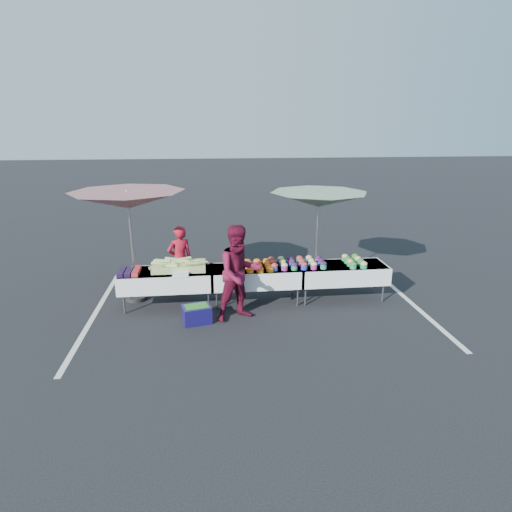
{
  "coord_description": "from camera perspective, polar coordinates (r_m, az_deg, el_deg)",
  "views": [
    {
      "loc": [
        -0.92,
        -8.21,
        3.54
      ],
      "look_at": [
        0.0,
        0.0,
        1.0
      ],
      "focal_mm": 30.0,
      "sensor_mm": 36.0,
      "label": 1
    }
  ],
  "objects": [
    {
      "name": "vendor",
      "position": [
        9.41,
        -10.09,
        -0.46
      ],
      "size": [
        0.63,
        0.52,
        1.49
      ],
      "primitive_type": "imported",
      "rotation": [
        0.0,
        0.0,
        3.5
      ],
      "color": "#A91326",
      "rests_on": "ground"
    },
    {
      "name": "umbrella_left",
      "position": [
        8.87,
        -16.7,
        7.07
      ],
      "size": [
        2.58,
        2.58,
        2.32
      ],
      "rotation": [
        0.0,
        0.0,
        0.14
      ],
      "color": "black",
      "rests_on": "ground"
    },
    {
      "name": "table_right",
      "position": [
        9.14,
        11.3,
        -2.13
      ],
      "size": [
        1.86,
        0.81,
        0.75
      ],
      "color": "white",
      "rests_on": "ground"
    },
    {
      "name": "carrot_bowls",
      "position": [
        8.68,
        -0.98,
        -1.31
      ],
      "size": [
        0.95,
        0.69,
        0.11
      ],
      "color": "orange",
      "rests_on": "table_center"
    },
    {
      "name": "ground",
      "position": [
        8.99,
        0.0,
        -6.11
      ],
      "size": [
        80.0,
        80.0,
        0.0
      ],
      "primitive_type": "plane",
      "color": "black"
    },
    {
      "name": "potato_cups",
      "position": [
        8.82,
        5.5,
        -0.87
      ],
      "size": [
        1.14,
        0.58,
        0.16
      ],
      "color": "#2538B0",
      "rests_on": "table_right"
    },
    {
      "name": "table_center",
      "position": [
        8.77,
        0.0,
        -2.6
      ],
      "size": [
        1.86,
        0.81,
        0.75
      ],
      "color": "white",
      "rests_on": "ground"
    },
    {
      "name": "stripe_right",
      "position": [
        9.84,
        18.93,
        -4.95
      ],
      "size": [
        0.1,
        5.0,
        0.0
      ],
      "primitive_type": "cube",
      "color": "silver",
      "rests_on": "ground"
    },
    {
      "name": "umbrella_right",
      "position": [
        9.45,
        8.34,
        7.36
      ],
      "size": [
        2.16,
        2.16,
        2.18
      ],
      "rotation": [
        0.0,
        0.0,
        -0.02
      ],
      "color": "black",
      "rests_on": "ground"
    },
    {
      "name": "storage_bin",
      "position": [
        8.1,
        -7.9,
        -7.64
      ],
      "size": [
        0.58,
        0.48,
        0.33
      ],
      "rotation": [
        0.0,
        0.0,
        0.23
      ],
      "color": "#120E47",
      "rests_on": "ground"
    },
    {
      "name": "stripe_left",
      "position": [
        9.22,
        -20.31,
        -6.59
      ],
      "size": [
        0.1,
        5.0,
        0.0
      ],
      "primitive_type": "cube",
      "color": "silver",
      "rests_on": "ground"
    },
    {
      "name": "customer",
      "position": [
        7.92,
        -2.2,
        -2.3
      ],
      "size": [
        1.07,
        0.95,
        1.82
      ],
      "primitive_type": "imported",
      "rotation": [
        0.0,
        0.0,
        0.35
      ],
      "color": "maroon",
      "rests_on": "ground"
    },
    {
      "name": "bean_baskets",
      "position": [
        9.14,
        12.96,
        -0.66
      ],
      "size": [
        0.36,
        0.68,
        0.15
      ],
      "color": "#228854",
      "rests_on": "table_right"
    },
    {
      "name": "berry_punnets",
      "position": [
        8.74,
        -16.54,
        -1.97
      ],
      "size": [
        0.4,
        0.54,
        0.08
      ],
      "color": "black",
      "rests_on": "table_left"
    },
    {
      "name": "corn_pile",
      "position": [
        8.71,
        -10.32,
        -1.27
      ],
      "size": [
        1.16,
        0.57,
        0.26
      ],
      "color": "#92B75D",
      "rests_on": "table_left"
    },
    {
      "name": "table_left",
      "position": [
        8.77,
        -11.79,
        -2.99
      ],
      "size": [
        1.86,
        0.81,
        0.75
      ],
      "color": "white",
      "rests_on": "ground"
    },
    {
      "name": "plastic_bags",
      "position": [
        8.4,
        -10.0,
        -2.4
      ],
      "size": [
        0.3,
        0.25,
        0.05
      ],
      "primitive_type": "cube",
      "color": "white",
      "rests_on": "table_left"
    }
  ]
}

